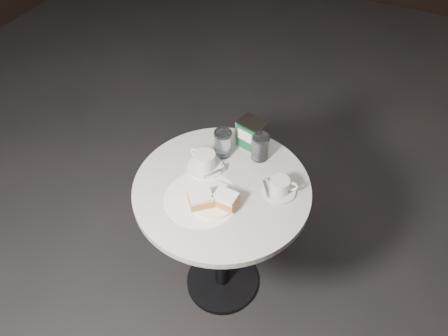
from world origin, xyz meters
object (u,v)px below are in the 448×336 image
(cafe_table, at_px, (222,217))
(water_glass_right, at_px, (260,147))
(napkin_dispenser, at_px, (251,134))
(coffee_cup_right, at_px, (280,187))
(water_glass_left, at_px, (223,143))
(beignet_plate, at_px, (213,199))
(coffee_cup_left, at_px, (205,162))

(cafe_table, bearing_deg, water_glass_right, 71.66)
(cafe_table, height_order, napkin_dispenser, napkin_dispenser)
(water_glass_right, distance_m, napkin_dispenser, 0.08)
(napkin_dispenser, bearing_deg, water_glass_right, -25.37)
(coffee_cup_right, distance_m, napkin_dispenser, 0.28)
(cafe_table, distance_m, coffee_cup_right, 0.32)
(water_glass_left, bearing_deg, coffee_cup_right, -18.77)
(beignet_plate, distance_m, coffee_cup_left, 0.19)
(water_glass_left, bearing_deg, beignet_plate, -72.07)
(cafe_table, relative_size, beignet_plate, 3.13)
(cafe_table, xyz_separation_m, coffee_cup_right, (0.21, 0.07, 0.23))
(coffee_cup_right, bearing_deg, water_glass_left, 142.72)
(water_glass_left, distance_m, water_glass_right, 0.15)
(beignet_plate, relative_size, water_glass_right, 2.06)
(water_glass_right, bearing_deg, water_glass_left, -162.48)
(coffee_cup_right, bearing_deg, water_glass_right, 115.86)
(water_glass_left, relative_size, napkin_dispenser, 0.93)
(water_glass_right, xyz_separation_m, napkin_dispenser, (-0.06, 0.05, 0.01))
(beignet_plate, bearing_deg, coffee_cup_left, 126.56)
(coffee_cup_right, height_order, water_glass_left, water_glass_left)
(cafe_table, distance_m, water_glass_right, 0.34)
(coffee_cup_left, bearing_deg, napkin_dispenser, 79.34)
(coffee_cup_left, relative_size, coffee_cup_right, 1.14)
(cafe_table, bearing_deg, coffee_cup_left, 149.23)
(coffee_cup_right, bearing_deg, cafe_table, 179.80)
(coffee_cup_left, distance_m, coffee_cup_right, 0.32)
(coffee_cup_left, height_order, napkin_dispenser, napkin_dispenser)
(napkin_dispenser, bearing_deg, beignet_plate, -77.07)
(cafe_table, xyz_separation_m, water_glass_right, (0.07, 0.21, 0.25))
(water_glass_left, height_order, water_glass_right, water_glass_left)
(beignet_plate, relative_size, coffee_cup_right, 1.46)
(beignet_plate, xyz_separation_m, water_glass_left, (-0.08, 0.26, 0.03))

